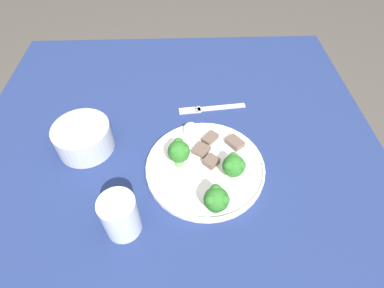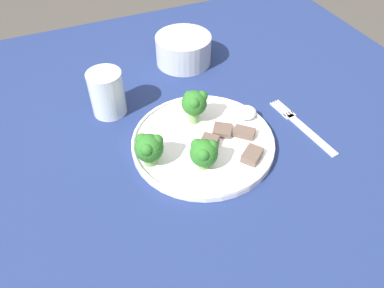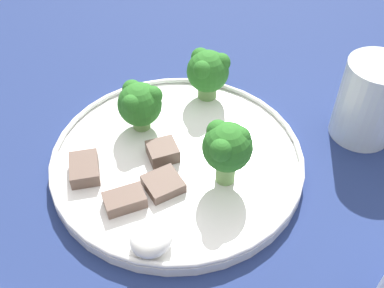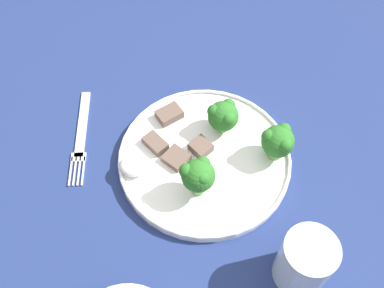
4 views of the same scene
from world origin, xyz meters
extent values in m
cube|color=navy|center=(0.00, 0.00, 0.74)|extent=(1.17, 1.04, 0.03)
cylinder|color=brown|center=(0.53, -0.46, 0.36)|extent=(0.06, 0.06, 0.72)
cylinder|color=white|center=(-0.01, -0.07, 0.76)|extent=(0.28, 0.28, 0.01)
torus|color=white|center=(-0.01, -0.07, 0.77)|extent=(0.28, 0.28, 0.01)
cube|color=silver|center=(0.21, -0.13, 0.76)|extent=(0.03, 0.14, 0.00)
cube|color=silver|center=(0.20, -0.06, 0.76)|extent=(0.03, 0.02, 0.00)
cube|color=silver|center=(0.21, -0.03, 0.76)|extent=(0.01, 0.05, 0.00)
cube|color=silver|center=(0.20, -0.04, 0.76)|extent=(0.01, 0.05, 0.00)
cube|color=silver|center=(0.19, -0.04, 0.76)|extent=(0.01, 0.05, 0.00)
cube|color=silver|center=(0.19, -0.04, 0.76)|extent=(0.01, 0.05, 0.00)
cylinder|color=silver|center=(-0.15, 0.10, 0.80)|extent=(0.07, 0.07, 0.10)
cylinder|color=silver|center=(-0.15, 0.10, 0.78)|extent=(0.06, 0.06, 0.05)
cylinder|color=#709E56|center=(-0.12, -0.08, 0.78)|extent=(0.02, 0.02, 0.02)
sphere|color=#286B23|center=(-0.12, -0.08, 0.80)|extent=(0.05, 0.05, 0.05)
sphere|color=#286B23|center=(-0.10, -0.08, 0.81)|extent=(0.02, 0.02, 0.02)
sphere|color=#286B23|center=(-0.13, -0.07, 0.81)|extent=(0.02, 0.02, 0.02)
sphere|color=#286B23|center=(-0.13, -0.10, 0.81)|extent=(0.02, 0.02, 0.02)
cylinder|color=#709E56|center=(-0.03, -0.13, 0.77)|extent=(0.02, 0.02, 0.02)
sphere|color=#286B23|center=(-0.03, -0.13, 0.80)|extent=(0.05, 0.05, 0.05)
sphere|color=#286B23|center=(-0.02, -0.13, 0.81)|extent=(0.02, 0.02, 0.02)
sphere|color=#286B23|center=(-0.04, -0.12, 0.81)|extent=(0.02, 0.02, 0.02)
sphere|color=#286B23|center=(-0.04, -0.14, 0.81)|extent=(0.02, 0.02, 0.02)
cylinder|color=#709E56|center=(0.00, -0.01, 0.78)|extent=(0.02, 0.02, 0.03)
sphere|color=#286B23|center=(0.00, -0.01, 0.81)|extent=(0.05, 0.05, 0.05)
sphere|color=#286B23|center=(0.02, -0.01, 0.82)|extent=(0.02, 0.02, 0.02)
sphere|color=#286B23|center=(-0.01, 0.00, 0.82)|extent=(0.02, 0.02, 0.02)
sphere|color=#286B23|center=(-0.01, -0.02, 0.82)|extent=(0.02, 0.02, 0.02)
cube|color=brown|center=(0.04, -0.06, 0.77)|extent=(0.05, 0.05, 0.01)
cube|color=brown|center=(0.06, -0.15, 0.77)|extent=(0.05, 0.05, 0.02)
cube|color=brown|center=(0.07, -0.09, 0.77)|extent=(0.05, 0.05, 0.01)
cube|color=brown|center=(0.00, -0.08, 0.77)|extent=(0.04, 0.04, 0.02)
ellipsoid|color=white|center=(0.10, -0.04, 0.78)|extent=(0.04, 0.04, 0.02)
camera|label=1|loc=(-0.42, -0.02, 1.32)|focal=28.00mm
camera|label=2|loc=(-0.23, -0.54, 1.27)|focal=35.00mm
camera|label=3|loc=(0.29, 0.09, 1.12)|focal=42.00mm
camera|label=4|loc=(-0.01, 0.31, 1.38)|focal=42.00mm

